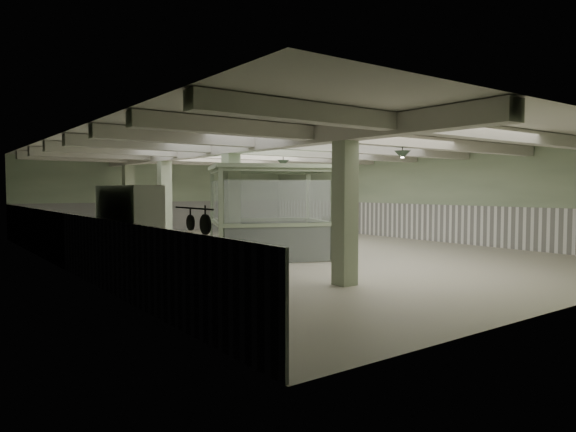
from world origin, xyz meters
TOP-DOWN VIEW (x-y plane):
  - floor at (0.00, 0.00)m, footprint 20.00×20.00m
  - ceiling at (0.00, 0.00)m, footprint 14.00×20.00m
  - wall_back at (0.00, 10.00)m, footprint 14.00×0.02m
  - wall_left at (-7.00, 0.00)m, footprint 0.02×20.00m
  - wall_right at (7.00, 0.00)m, footprint 0.02×20.00m
  - wainscot_left at (-6.97, 0.00)m, footprint 0.05×19.90m
  - wainscot_right at (6.97, 0.00)m, footprint 0.05×19.90m
  - wainscot_back at (0.00, 9.97)m, footprint 13.90×0.05m
  - girder at (-2.50, 0.00)m, footprint 0.45×19.90m
  - beam_a at (0.00, -7.50)m, footprint 13.90×0.35m
  - beam_b at (0.00, -5.00)m, footprint 13.90×0.35m
  - beam_c at (0.00, -2.50)m, footprint 13.90×0.35m
  - beam_d at (0.00, 0.00)m, footprint 13.90×0.35m
  - beam_e at (0.00, 2.50)m, footprint 13.90×0.35m
  - beam_f at (0.00, 5.00)m, footprint 13.90×0.35m
  - beam_g at (0.00, 7.50)m, footprint 13.90×0.35m
  - column_a at (-2.50, -6.00)m, footprint 0.42×0.42m
  - column_b at (-2.50, -1.00)m, footprint 0.42×0.42m
  - column_c at (-2.50, 4.00)m, footprint 0.42×0.42m
  - column_d at (-2.50, 8.00)m, footprint 0.42×0.42m
  - hook_rail at (-6.93, -7.60)m, footprint 0.02×1.20m
  - pendant_front at (0.50, -5.00)m, footprint 0.44×0.44m
  - pendant_mid at (0.50, 0.50)m, footprint 0.44×0.44m
  - pendant_back at (0.50, 5.50)m, footprint 0.44×0.44m
  - prep_counter at (-6.54, -3.29)m, footprint 0.85×4.89m
  - pitcher_near at (-6.50, -4.55)m, footprint 0.22×0.24m
  - pitcher_far at (-6.44, -3.12)m, footprint 0.21×0.23m
  - veg_colander at (-6.36, -1.38)m, footprint 0.52×0.52m
  - orange_bowl at (-6.37, -2.08)m, footprint 0.27×0.27m
  - skillet_near at (-6.88, -7.87)m, footprint 0.04×0.29m
  - skillet_far at (-6.88, -7.39)m, footprint 0.03×0.23m
  - walkin_cooler at (-6.62, -4.00)m, footprint 1.07×2.40m
  - guard_booth at (-1.27, -1.22)m, footprint 4.42×4.13m
  - filing_cabinet at (0.86, -1.74)m, footprint 0.43×0.59m

SIDE VIEW (x-z plane):
  - floor at x=0.00m, z-range 0.00..0.00m
  - prep_counter at x=-6.54m, z-range 0.01..0.92m
  - filing_cabinet at x=0.86m, z-range 0.00..1.24m
  - wainscot_left at x=-6.97m, z-range 0.00..1.50m
  - wainscot_right at x=6.97m, z-range 0.00..1.50m
  - wainscot_back at x=0.00m, z-range 0.00..1.50m
  - orange_bowl at x=-6.37m, z-range 0.90..0.99m
  - veg_colander at x=-6.36m, z-range 0.90..1.12m
  - pitcher_far at x=-6.44m, z-range 0.90..1.16m
  - pitcher_near at x=-6.50m, z-range 0.90..1.17m
  - walkin_cooler at x=-6.62m, z-range 0.00..2.20m
  - skillet_near at x=-6.88m, z-range 1.49..1.77m
  - skillet_far at x=-6.88m, z-range 1.51..1.75m
  - wall_back at x=0.00m, z-range 0.00..3.60m
  - wall_left at x=-7.00m, z-range 0.00..3.60m
  - wall_right at x=7.00m, z-range 0.00..3.60m
  - column_a at x=-2.50m, z-range 0.00..3.60m
  - column_b at x=-2.50m, z-range 0.00..3.60m
  - column_c at x=-2.50m, z-range 0.00..3.60m
  - column_d at x=-2.50m, z-range 0.00..3.60m
  - hook_rail at x=-6.93m, z-range 1.84..1.86m
  - guard_booth at x=-1.27m, z-range 0.47..3.32m
  - pendant_front at x=0.50m, z-range 2.94..3.16m
  - pendant_mid at x=0.50m, z-range 2.94..3.16m
  - pendant_back at x=0.50m, z-range 2.94..3.16m
  - girder at x=-2.50m, z-range 3.18..3.58m
  - beam_a at x=0.00m, z-range 3.26..3.58m
  - beam_b at x=0.00m, z-range 3.26..3.58m
  - beam_c at x=0.00m, z-range 3.26..3.58m
  - beam_d at x=0.00m, z-range 3.26..3.58m
  - beam_e at x=0.00m, z-range 3.26..3.58m
  - beam_f at x=0.00m, z-range 3.26..3.58m
  - beam_g at x=0.00m, z-range 3.26..3.58m
  - ceiling at x=0.00m, z-range 3.59..3.61m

